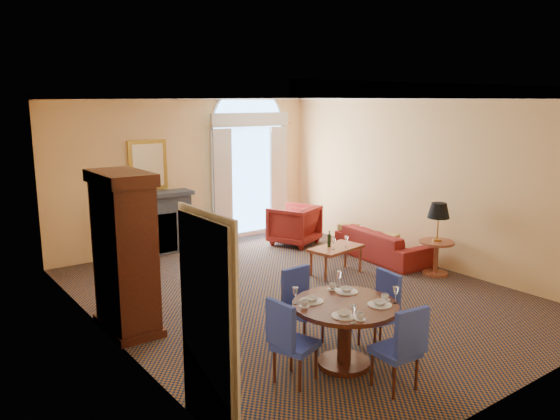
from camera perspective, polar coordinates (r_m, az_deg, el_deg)
ground at (r=8.91m, az=1.93°, el=-8.74°), size 7.50×7.50×0.00m
room_envelope at (r=8.90m, az=-0.78°, el=7.81°), size 6.04×7.52×3.45m
armoire at (r=7.56m, az=-15.92°, el=-4.57°), size 0.62×1.10×2.17m
dining_table at (r=6.48m, az=6.80°, el=-11.31°), size 1.23×1.23×0.97m
dining_chair_north at (r=7.11m, az=2.12°, el=-9.39°), size 0.47×0.47×0.96m
dining_chair_south at (r=6.06m, az=12.71°, el=-13.48°), size 0.46×0.47×0.96m
dining_chair_east at (r=7.06m, az=10.72°, el=-9.73°), size 0.50×0.49×0.96m
dining_chair_west at (r=6.08m, az=0.88°, el=-13.11°), size 0.54×0.54×0.96m
sofa at (r=10.90m, az=10.59°, el=-3.54°), size 0.95×2.08×0.59m
armchair at (r=11.78m, az=1.47°, el=-1.56°), size 1.20×1.22×0.85m
coffee_table at (r=9.82m, az=5.88°, el=-4.10°), size 1.06×0.70×0.80m
side_table at (r=10.03m, az=16.14°, el=-1.99°), size 0.61×0.61×1.28m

